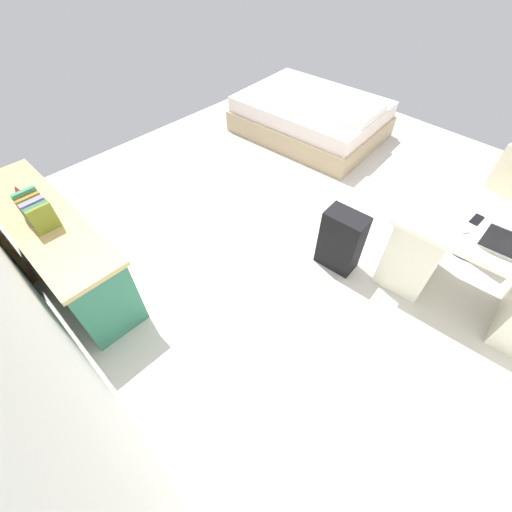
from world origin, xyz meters
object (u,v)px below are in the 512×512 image
at_px(suitcase_black, 341,241).
at_px(figurine_small, 18,191).
at_px(desk, 481,272).
at_px(computer_mouse, 466,229).
at_px(cell_phone_by_mouse, 477,220).
at_px(bed, 311,117).
at_px(office_chair, 493,210).
at_px(laptop, 506,245).
at_px(credenza, 60,248).

distance_m(suitcase_black, figurine_small, 2.74).
height_order(desk, figurine_small, figurine_small).
xyz_separation_m(computer_mouse, cell_phone_by_mouse, (-0.02, -0.17, -0.01)).
distance_m(desk, bed, 3.05).
distance_m(cell_phone_by_mouse, figurine_small, 3.62).
height_order(bed, computer_mouse, computer_mouse).
distance_m(office_chair, computer_mouse, 0.96).
bearing_deg(laptop, suitcase_black, 15.70).
bearing_deg(figurine_small, desk, -143.68).
height_order(credenza, computer_mouse, computer_mouse).
relative_size(bed, computer_mouse, 20.02).
bearing_deg(figurine_small, suitcase_black, -137.74).
bearing_deg(bed, laptop, 152.08).
xyz_separation_m(desk, figurine_small, (3.03, 2.22, 0.39)).
xyz_separation_m(bed, laptop, (-2.75, 1.46, 0.55)).
height_order(credenza, suitcase_black, credenza).
height_order(cell_phone_by_mouse, figurine_small, figurine_small).
distance_m(credenza, figurine_small, 0.54).
relative_size(credenza, laptop, 5.48).
bearing_deg(computer_mouse, office_chair, -98.05).
bearing_deg(credenza, office_chair, -129.35).
height_order(suitcase_black, cell_phone_by_mouse, cell_phone_by_mouse).
relative_size(cell_phone_by_mouse, figurine_small, 1.24).
relative_size(credenza, figurine_small, 16.36).
bearing_deg(office_chair, laptop, 103.41).
bearing_deg(office_chair, computer_mouse, 87.13).
distance_m(desk, figurine_small, 3.77).
bearing_deg(office_chair, credenza, 50.65).
height_order(credenza, figurine_small, figurine_small).
height_order(credenza, laptop, laptop).
relative_size(suitcase_black, figurine_small, 5.49).
height_order(suitcase_black, computer_mouse, computer_mouse).
relative_size(office_chair, suitcase_black, 1.56).
relative_size(credenza, suitcase_black, 2.98).
distance_m(office_chair, cell_phone_by_mouse, 0.80).
height_order(credenza, bed, credenza).
bearing_deg(figurine_small, laptop, -145.27).
xyz_separation_m(desk, cell_phone_by_mouse, (0.23, -0.07, 0.36)).
height_order(desk, suitcase_black, desk).
bearing_deg(cell_phone_by_mouse, credenza, 45.91).
xyz_separation_m(suitcase_black, laptop, (-1.04, -0.29, 0.50)).
xyz_separation_m(desk, credenza, (2.68, 2.22, -0.03)).
xyz_separation_m(credenza, suitcase_black, (-1.65, -1.81, -0.06)).
xyz_separation_m(credenza, cell_phone_by_mouse, (-2.45, -2.29, 0.39)).
xyz_separation_m(desk, suitcase_black, (1.03, 0.41, -0.09)).
height_order(office_chair, figurine_small, office_chair).
bearing_deg(computer_mouse, desk, -163.52).
distance_m(laptop, figurine_small, 3.70).
height_order(laptop, computer_mouse, laptop).
bearing_deg(computer_mouse, credenza, 35.96).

